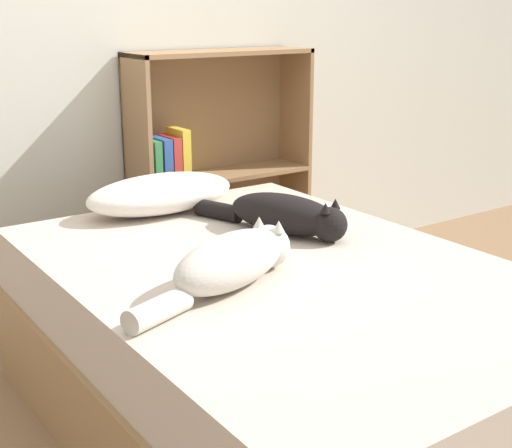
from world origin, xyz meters
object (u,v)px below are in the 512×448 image
pillow (161,194)px  bookshelf (211,171)px  cat_dark (286,215)px  cat_light (233,261)px  bed (281,352)px

pillow → bookshelf: 0.68m
pillow → cat_dark: bearing=-64.5°
cat_dark → pillow: bearing=-174.0°
cat_dark → cat_light: bearing=-73.3°
bed → pillow: (-0.02, 0.75, 0.36)m
cat_light → cat_dark: (0.42, 0.31, -0.01)m
bed → cat_light: size_ratio=2.96×
bed → cat_dark: (0.21, 0.26, 0.36)m
cat_dark → bookshelf: (0.27, 0.94, -0.05)m
bed → pillow: bearing=91.4°
bed → cat_dark: size_ratio=3.03×
cat_dark → bookshelf: bookshelf is taller
bed → cat_dark: 0.49m
cat_light → bookshelf: 1.43m
cat_dark → bookshelf: size_ratio=0.53×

